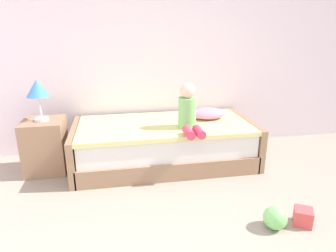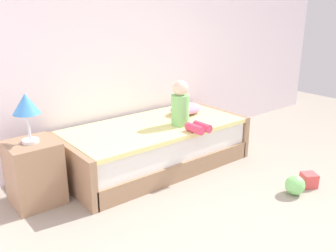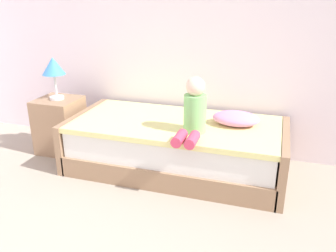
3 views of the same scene
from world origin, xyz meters
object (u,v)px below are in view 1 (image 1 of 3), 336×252
object	(u,v)px
bed	(164,144)
child_figure	(188,111)
nightstand	(45,146)
toy_block	(303,217)
toy_ball	(275,218)
pillow	(208,113)
table_lamp	(38,90)

from	to	relation	value
bed	child_figure	size ratio (longest dim) A/B	4.14
nightstand	toy_block	distance (m)	2.71
toy_ball	nightstand	bearing A→B (deg)	144.64
child_figure	pillow	bearing A→B (deg)	44.67
pillow	table_lamp	bearing A→B (deg)	-178.23
pillow	toy_ball	distance (m)	1.57
nightstand	pillow	distance (m)	1.93
nightstand	table_lamp	distance (m)	0.64
child_figure	pillow	world-z (taller)	child_figure
toy_ball	toy_block	world-z (taller)	toy_ball
pillow	toy_block	distance (m)	1.62
pillow	child_figure	bearing A→B (deg)	-135.33
table_lamp	toy_ball	distance (m)	2.62
nightstand	pillow	world-z (taller)	pillow
toy_ball	toy_block	xyz separation A→B (m)	(0.26, 0.00, -0.03)
toy_ball	toy_block	bearing A→B (deg)	0.58
pillow	toy_block	bearing A→B (deg)	-75.99
nightstand	bed	bearing A→B (deg)	-1.73
table_lamp	toy_ball	xyz separation A→B (m)	(2.03, -1.44, -0.84)
table_lamp	toy_block	bearing A→B (deg)	-32.17
bed	table_lamp	distance (m)	1.52
nightstand	toy_block	bearing A→B (deg)	-32.17
toy_ball	bed	bearing A→B (deg)	115.86
child_figure	toy_block	xyz separation A→B (m)	(0.71, -1.17, -0.63)
bed	nightstand	xyz separation A→B (m)	(-1.35, 0.04, 0.05)
bed	pillow	size ratio (longest dim) A/B	4.80
table_lamp	pillow	world-z (taller)	table_lamp
pillow	toy_ball	xyz separation A→B (m)	(0.12, -1.50, -0.47)
nightstand	toy_ball	xyz separation A→B (m)	(2.03, -1.44, -0.20)
bed	pillow	distance (m)	0.65
bed	pillow	bearing A→B (deg)	10.12
bed	nightstand	size ratio (longest dim) A/B	3.52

